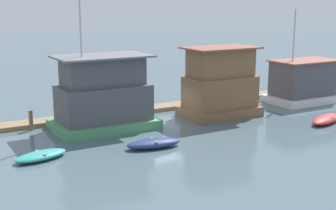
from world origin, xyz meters
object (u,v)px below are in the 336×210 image
houseboat_green (103,97)px  dinghy_red (326,119)px  houseboat_white (304,82)px  mooring_post_far_left (31,120)px  dinghy_navy (154,143)px  mooring_post_near_right (288,84)px  houseboat_brown (220,85)px  dinghy_teal (41,156)px  mooring_post_centre (140,105)px

houseboat_green → dinghy_red: 15.26m
houseboat_white → mooring_post_far_left: (-21.92, 2.31, -0.99)m
dinghy_red → houseboat_green: bearing=155.5°
dinghy_navy → dinghy_red: dinghy_red is taller
houseboat_white → mooring_post_near_right: bearing=79.5°
houseboat_green → mooring_post_far_left: houseboat_green is taller
houseboat_brown → dinghy_teal: houseboat_brown is taller
houseboat_white → dinghy_red: bearing=-123.1°
dinghy_red → mooring_post_near_right: mooring_post_near_right is taller
houseboat_green → mooring_post_centre: bearing=28.2°
dinghy_navy → mooring_post_centre: size_ratio=2.09×
houseboat_brown → dinghy_teal: bearing=-167.0°
houseboat_white → dinghy_red: (-3.84, -5.89, -1.38)m
houseboat_white → dinghy_teal: (-22.91, -3.76, -1.43)m
houseboat_white → houseboat_brown: bearing=-176.5°
dinghy_teal → mooring_post_centre: bearing=34.4°
houseboat_brown → mooring_post_centre: bearing=150.6°
houseboat_brown → mooring_post_centre: size_ratio=3.43×
dinghy_teal → mooring_post_far_left: size_ratio=2.34×
houseboat_brown → mooring_post_near_right: houseboat_brown is taller
mooring_post_near_right → mooring_post_centre: (-14.47, 0.00, -0.28)m
dinghy_teal → mooring_post_centre: 10.76m
houseboat_brown → dinghy_red: size_ratio=1.52×
houseboat_brown → dinghy_red: houseboat_brown is taller
houseboat_white → mooring_post_centre: bearing=170.7°
dinghy_teal → houseboat_green: bearing=38.1°
houseboat_white → dinghy_navy: bearing=-163.6°
dinghy_red → mooring_post_far_left: (-18.08, 8.20, 0.40)m
houseboat_green → houseboat_white: bearing=-1.2°
dinghy_teal → mooring_post_far_left: mooring_post_far_left is taller
dinghy_navy → dinghy_teal: bearing=169.2°
dinghy_navy → mooring_post_centre: bearing=69.5°
mooring_post_far_left → dinghy_red: bearing=-24.4°
mooring_post_far_left → mooring_post_near_right: 22.36m
dinghy_teal → mooring_post_near_right: size_ratio=1.44×
houseboat_brown → mooring_post_near_right: (9.40, 2.86, -1.20)m
houseboat_brown → dinghy_navy: bearing=-150.6°
dinghy_teal → houseboat_white: bearing=9.3°
houseboat_green → mooring_post_near_right: houseboat_green is taller
dinghy_navy → mooring_post_far_left: (-5.18, 7.24, 0.40)m
houseboat_brown → mooring_post_far_left: (-12.95, 2.86, -1.62)m
houseboat_green → mooring_post_near_right: (18.06, 1.93, -1.05)m
houseboat_brown → dinghy_navy: houseboat_brown is taller
dinghy_teal → dinghy_red: (19.07, -2.13, 0.05)m
dinghy_navy → mooring_post_near_right: bearing=22.9°
dinghy_navy → mooring_post_far_left: 8.91m
houseboat_green → dinghy_red: (13.79, -6.27, -1.86)m
mooring_post_far_left → mooring_post_centre: bearing=0.0°
houseboat_white → mooring_post_near_right: 2.42m
mooring_post_near_right → houseboat_brown: bearing=-163.1°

